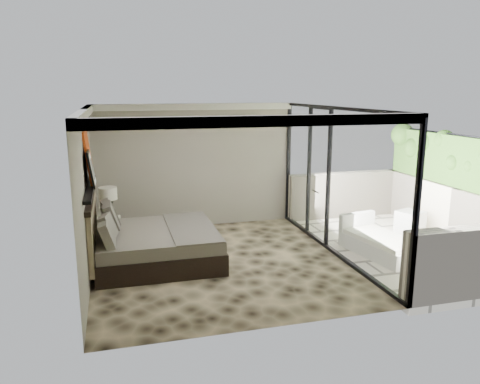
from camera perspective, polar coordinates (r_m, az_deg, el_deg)
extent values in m
plane|color=black|center=(8.66, -2.45, -8.63)|extent=(5.00, 5.00, 0.00)
cube|color=silver|center=(8.09, -2.63, 10.16)|extent=(4.50, 5.00, 0.02)
cube|color=gray|center=(10.66, -5.49, 3.15)|extent=(4.50, 0.02, 2.80)
cube|color=gray|center=(8.08, -18.22, -0.41)|extent=(0.02, 5.00, 2.80)
cube|color=white|center=(9.01, 11.56, 1.24)|extent=(0.08, 5.00, 2.80)
cube|color=silver|center=(10.13, 18.86, -6.49)|extent=(3.00, 5.00, 0.12)
cube|color=#B8AB96|center=(10.76, 25.07, -2.52)|extent=(0.30, 5.00, 1.10)
cube|color=black|center=(8.16, -17.82, 0.45)|extent=(0.12, 2.20, 0.05)
cube|color=black|center=(8.79, -9.96, -7.19)|extent=(2.18, 2.07, 0.37)
cube|color=#656054|center=(8.69, -10.03, -5.32)|extent=(2.12, 2.01, 0.23)
cube|color=#4B4841|center=(8.73, -5.99, -4.30)|extent=(0.83, 2.05, 0.03)
cube|color=#7E6E50|center=(8.61, -17.54, -4.24)|extent=(0.08, 2.17, 1.04)
cube|color=black|center=(10.02, -15.67, -4.65)|extent=(0.54, 0.54, 0.49)
cone|color=black|center=(9.87, -15.66, -2.68)|extent=(0.21, 0.21, 0.19)
cone|color=black|center=(9.83, -15.72, -1.63)|extent=(0.21, 0.21, 0.19)
cylinder|color=white|center=(9.77, -15.81, -0.15)|extent=(0.36, 0.36, 0.25)
cube|color=#B2380F|center=(8.53, -18.01, 4.18)|extent=(0.13, 0.90, 0.90)
cube|color=black|center=(8.09, -17.69, 2.71)|extent=(0.11, 0.50, 0.60)
cube|color=silver|center=(10.97, 20.02, -3.47)|extent=(0.63, 0.63, 0.49)
cube|color=silver|center=(9.42, 16.91, -6.47)|extent=(1.09, 1.76, 0.29)
cube|color=white|center=(9.36, 16.98, -5.40)|extent=(1.03, 1.65, 0.08)
cube|color=silver|center=(9.88, 14.07, -3.46)|extent=(0.83, 0.26, 0.36)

